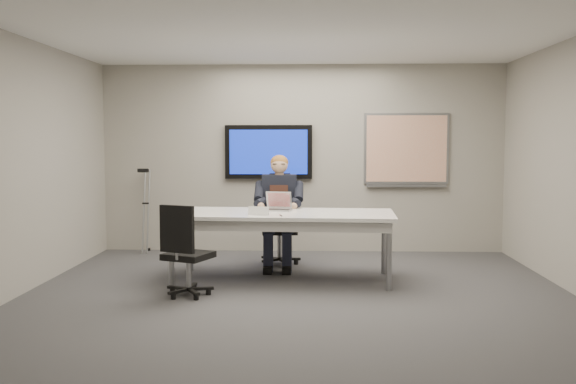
{
  "coord_description": "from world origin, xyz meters",
  "views": [
    {
      "loc": [
        0.15,
        -6.62,
        1.67
      ],
      "look_at": [
        -0.14,
        1.02,
        1.06
      ],
      "focal_mm": 40.0,
      "sensor_mm": 36.0,
      "label": 1
    }
  ],
  "objects_px": {
    "conference_table": "(282,220)",
    "office_chair_far": "(279,240)",
    "laptop": "(279,206)",
    "office_chair_near": "(186,268)",
    "seated_person": "(279,223)"
  },
  "relations": [
    {
      "from": "conference_table",
      "to": "laptop",
      "type": "xyz_separation_m",
      "value": [
        -0.06,
        0.22,
        0.15
      ]
    },
    {
      "from": "office_chair_near",
      "to": "seated_person",
      "type": "height_order",
      "value": "seated_person"
    },
    {
      "from": "office_chair_far",
      "to": "laptop",
      "type": "distance_m",
      "value": 0.93
    },
    {
      "from": "office_chair_near",
      "to": "laptop",
      "type": "relative_size",
      "value": 2.86
    },
    {
      "from": "conference_table",
      "to": "office_chair_near",
      "type": "distance_m",
      "value": 1.39
    },
    {
      "from": "office_chair_far",
      "to": "office_chair_near",
      "type": "xyz_separation_m",
      "value": [
        -0.9,
        -1.86,
        -0.02
      ]
    },
    {
      "from": "office_chair_far",
      "to": "office_chair_near",
      "type": "relative_size",
      "value": 1.06
    },
    {
      "from": "office_chair_near",
      "to": "seated_person",
      "type": "bearing_deg",
      "value": -97.45
    },
    {
      "from": "office_chair_far",
      "to": "laptop",
      "type": "relative_size",
      "value": 3.03
    },
    {
      "from": "office_chair_far",
      "to": "seated_person",
      "type": "distance_m",
      "value": 0.38
    },
    {
      "from": "conference_table",
      "to": "laptop",
      "type": "distance_m",
      "value": 0.28
    },
    {
      "from": "office_chair_near",
      "to": "seated_person",
      "type": "xyz_separation_m",
      "value": [
        0.91,
        1.59,
        0.29
      ]
    },
    {
      "from": "office_chair_far",
      "to": "seated_person",
      "type": "height_order",
      "value": "seated_person"
    },
    {
      "from": "conference_table",
      "to": "seated_person",
      "type": "height_order",
      "value": "seated_person"
    },
    {
      "from": "conference_table",
      "to": "office_chair_far",
      "type": "distance_m",
      "value": 1.06
    }
  ]
}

